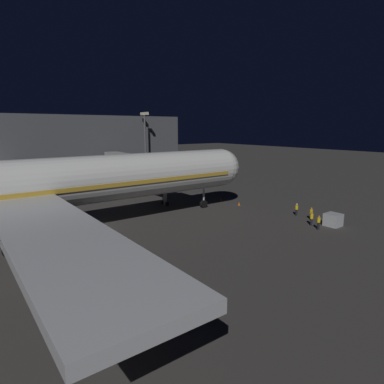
{
  "coord_description": "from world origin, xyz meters",
  "views": [
    {
      "loc": [
        -38.55,
        13.44,
        12.29
      ],
      "look_at": [
        -3.0,
        -13.08,
        3.5
      ],
      "focal_mm": 30.62,
      "sensor_mm": 36.0,
      "label": 1
    }
  ],
  "objects_px": {
    "airliner_at_gate": "(0,190)",
    "traffic_cone_nose_port": "(239,204)",
    "ground_crew_walking_aft": "(311,213)",
    "baggage_container_near_belt": "(333,220)",
    "apron_floodlight_mast": "(145,142)",
    "jet_bridge": "(142,164)",
    "ground_crew_marshaller_fwd": "(297,209)",
    "ground_crew_under_port_wing": "(312,218)",
    "traffic_cone_nose_starboard": "(221,199)",
    "ground_crew_by_tug": "(319,222)"
  },
  "relations": [
    {
      "from": "baggage_container_near_belt",
      "to": "ground_crew_under_port_wing",
      "type": "xyz_separation_m",
      "value": [
        1.7,
        2.09,
        0.22
      ]
    },
    {
      "from": "apron_floodlight_mast",
      "to": "ground_crew_marshaller_fwd",
      "type": "distance_m",
      "value": 38.04
    },
    {
      "from": "airliner_at_gate",
      "to": "traffic_cone_nose_port",
      "type": "xyz_separation_m",
      "value": [
        -2.2,
        -32.55,
        -5.66
      ]
    },
    {
      "from": "ground_crew_marshaller_fwd",
      "to": "ground_crew_walking_aft",
      "type": "distance_m",
      "value": 2.46
    },
    {
      "from": "apron_floodlight_mast",
      "to": "jet_bridge",
      "type": "bearing_deg",
      "value": 148.53
    },
    {
      "from": "ground_crew_marshaller_fwd",
      "to": "ground_crew_under_port_wing",
      "type": "bearing_deg",
      "value": 148.06
    },
    {
      "from": "airliner_at_gate",
      "to": "jet_bridge",
      "type": "distance_m",
      "value": 26.46
    },
    {
      "from": "ground_crew_under_port_wing",
      "to": "airliner_at_gate",
      "type": "bearing_deg",
      "value": 64.19
    },
    {
      "from": "airliner_at_gate",
      "to": "traffic_cone_nose_port",
      "type": "height_order",
      "value": "airliner_at_gate"
    },
    {
      "from": "ground_crew_under_port_wing",
      "to": "traffic_cone_nose_port",
      "type": "bearing_deg",
      "value": -1.81
    },
    {
      "from": "apron_floodlight_mast",
      "to": "traffic_cone_nose_starboard",
      "type": "xyz_separation_m",
      "value": [
        -23.3,
        -1.52,
        -8.86
      ]
    },
    {
      "from": "traffic_cone_nose_port",
      "to": "traffic_cone_nose_starboard",
      "type": "bearing_deg",
      "value": 0.0
    },
    {
      "from": "ground_crew_walking_aft",
      "to": "baggage_container_near_belt",
      "type": "bearing_deg",
      "value": 175.3
    },
    {
      "from": "airliner_at_gate",
      "to": "baggage_container_near_belt",
      "type": "relative_size",
      "value": 37.05
    },
    {
      "from": "airliner_at_gate",
      "to": "ground_crew_under_port_wing",
      "type": "height_order",
      "value": "airliner_at_gate"
    },
    {
      "from": "airliner_at_gate",
      "to": "traffic_cone_nose_starboard",
      "type": "bearing_deg",
      "value": -86.13
    },
    {
      "from": "ground_crew_marshaller_fwd",
      "to": "traffic_cone_nose_port",
      "type": "height_order",
      "value": "ground_crew_marshaller_fwd"
    },
    {
      "from": "airliner_at_gate",
      "to": "ground_crew_marshaller_fwd",
      "type": "distance_m",
      "value": 36.85
    },
    {
      "from": "ground_crew_walking_aft",
      "to": "ground_crew_under_port_wing",
      "type": "bearing_deg",
      "value": 124.41
    },
    {
      "from": "ground_crew_by_tug",
      "to": "baggage_container_near_belt",
      "type": "bearing_deg",
      "value": -93.42
    },
    {
      "from": "airliner_at_gate",
      "to": "ground_crew_marshaller_fwd",
      "type": "relative_size",
      "value": 38.38
    },
    {
      "from": "traffic_cone_nose_port",
      "to": "ground_crew_marshaller_fwd",
      "type": "bearing_deg",
      "value": -167.15
    },
    {
      "from": "apron_floodlight_mast",
      "to": "traffic_cone_nose_starboard",
      "type": "height_order",
      "value": "apron_floodlight_mast"
    },
    {
      "from": "traffic_cone_nose_port",
      "to": "traffic_cone_nose_starboard",
      "type": "distance_m",
      "value": 4.4
    },
    {
      "from": "ground_crew_walking_aft",
      "to": "traffic_cone_nose_starboard",
      "type": "height_order",
      "value": "ground_crew_walking_aft"
    },
    {
      "from": "airliner_at_gate",
      "to": "traffic_cone_nose_port",
      "type": "bearing_deg",
      "value": -93.87
    },
    {
      "from": "airliner_at_gate",
      "to": "traffic_cone_nose_starboard",
      "type": "distance_m",
      "value": 33.11
    },
    {
      "from": "jet_bridge",
      "to": "ground_crew_marshaller_fwd",
      "type": "relative_size",
      "value": 13.52
    },
    {
      "from": "ground_crew_under_port_wing",
      "to": "ground_crew_walking_aft",
      "type": "distance_m",
      "value": 2.87
    },
    {
      "from": "jet_bridge",
      "to": "baggage_container_near_belt",
      "type": "distance_m",
      "value": 32.34
    },
    {
      "from": "baggage_container_near_belt",
      "to": "traffic_cone_nose_port",
      "type": "relative_size",
      "value": 3.33
    },
    {
      "from": "ground_crew_walking_aft",
      "to": "airliner_at_gate",
      "type": "bearing_deg",
      "value": 68.02
    },
    {
      "from": "jet_bridge",
      "to": "apron_floodlight_mast",
      "type": "distance_m",
      "value": 15.31
    },
    {
      "from": "airliner_at_gate",
      "to": "apron_floodlight_mast",
      "type": "relative_size",
      "value": 4.39
    },
    {
      "from": "ground_crew_under_port_wing",
      "to": "ground_crew_by_tug",
      "type": "xyz_separation_m",
      "value": [
        -1.53,
        0.85,
        -0.03
      ]
    },
    {
      "from": "jet_bridge",
      "to": "airliner_at_gate",
      "type": "bearing_deg",
      "value": 118.71
    },
    {
      "from": "jet_bridge",
      "to": "ground_crew_walking_aft",
      "type": "distance_m",
      "value": 29.37
    },
    {
      "from": "baggage_container_near_belt",
      "to": "ground_crew_marshaller_fwd",
      "type": "height_order",
      "value": "ground_crew_marshaller_fwd"
    },
    {
      "from": "baggage_container_near_belt",
      "to": "traffic_cone_nose_starboard",
      "type": "relative_size",
      "value": 3.33
    },
    {
      "from": "jet_bridge",
      "to": "ground_crew_by_tug",
      "type": "bearing_deg",
      "value": -164.82
    },
    {
      "from": "baggage_container_near_belt",
      "to": "ground_crew_by_tug",
      "type": "relative_size",
      "value": 1.03
    },
    {
      "from": "ground_crew_marshaller_fwd",
      "to": "ground_crew_walking_aft",
      "type": "height_order",
      "value": "ground_crew_marshaller_fwd"
    },
    {
      "from": "airliner_at_gate",
      "to": "ground_crew_walking_aft",
      "type": "relative_size",
      "value": 39.97
    },
    {
      "from": "airliner_at_gate",
      "to": "ground_crew_by_tug",
      "type": "bearing_deg",
      "value": -118.62
    },
    {
      "from": "airliner_at_gate",
      "to": "ground_crew_walking_aft",
      "type": "height_order",
      "value": "airliner_at_gate"
    },
    {
      "from": "jet_bridge",
      "to": "ground_crew_walking_aft",
      "type": "relative_size",
      "value": 14.08
    },
    {
      "from": "ground_crew_walking_aft",
      "to": "apron_floodlight_mast",
      "type": "bearing_deg",
      "value": 5.02
    },
    {
      "from": "ground_crew_walking_aft",
      "to": "jet_bridge",
      "type": "bearing_deg",
      "value": 22.97
    },
    {
      "from": "apron_floodlight_mast",
      "to": "ground_crew_under_port_wing",
      "type": "relative_size",
      "value": 8.37
    },
    {
      "from": "apron_floodlight_mast",
      "to": "baggage_container_near_belt",
      "type": "bearing_deg",
      "value": -175.73
    }
  ]
}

